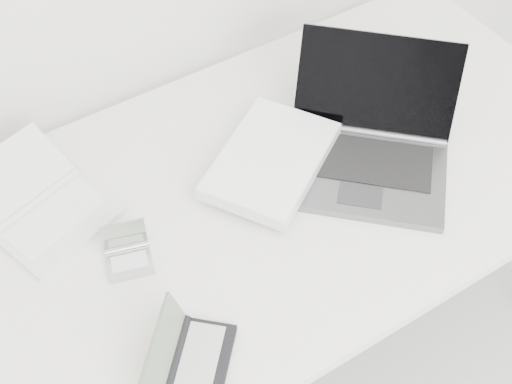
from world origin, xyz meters
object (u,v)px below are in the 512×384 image
netbook_open_white (46,210)px  desk (258,205)px  laptop_large (323,153)px  palmtop_charcoal (190,362)px

netbook_open_white → desk: bearing=-41.3°
laptop_large → netbook_open_white: 0.59m
palmtop_charcoal → netbook_open_white: bearing=53.6°
desk → netbook_open_white: 0.44m
netbook_open_white → palmtop_charcoal: 0.46m
desk → palmtop_charcoal: palmtop_charcoal is taller
laptop_large → palmtop_charcoal: size_ratio=2.90×
desk → netbook_open_white: bearing=156.1°
desk → palmtop_charcoal: size_ratio=7.53×
desk → palmtop_charcoal: bearing=-138.7°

